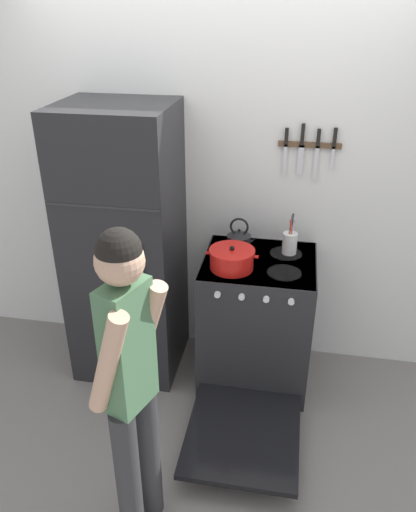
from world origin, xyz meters
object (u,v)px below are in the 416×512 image
(dutch_oven_pot, at_px, (232,259))
(person, at_px, (131,379))
(utensil_jar, at_px, (290,242))
(refrigerator, at_px, (125,247))
(tea_kettle, at_px, (239,240))
(stove_range, at_px, (256,324))

(dutch_oven_pot, relative_size, person, 0.20)
(utensil_jar, xyz_separation_m, person, (-0.61, -1.34, -0.05))
(dutch_oven_pot, bearing_deg, person, -104.60)
(refrigerator, bearing_deg, utensil_jar, 6.70)
(tea_kettle, bearing_deg, dutch_oven_pot, -92.81)
(stove_range, distance_m, utensil_jar, 0.58)
(refrigerator, xyz_separation_m, person, (0.43, -1.22, 0.01))
(person, bearing_deg, utensil_jar, -4.65)
(refrigerator, distance_m, tea_kettle, 0.74)
(refrigerator, height_order, tea_kettle, refrigerator)
(refrigerator, bearing_deg, tea_kettle, 9.18)
(stove_range, relative_size, tea_kettle, 6.12)
(utensil_jar, distance_m, person, 1.48)
(stove_range, distance_m, dutch_oven_pot, 0.54)
(refrigerator, relative_size, person, 1.12)
(dutch_oven_pot, xyz_separation_m, utensil_jar, (0.33, 0.26, 0.01))
(tea_kettle, distance_m, utensil_jar, 0.32)
(dutch_oven_pot, relative_size, tea_kettle, 1.43)
(utensil_jar, bearing_deg, refrigerator, -173.30)
(stove_range, xyz_separation_m, utensil_jar, (0.18, 0.17, 0.53))
(refrigerator, relative_size, tea_kettle, 8.20)
(dutch_oven_pot, distance_m, person, 1.12)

